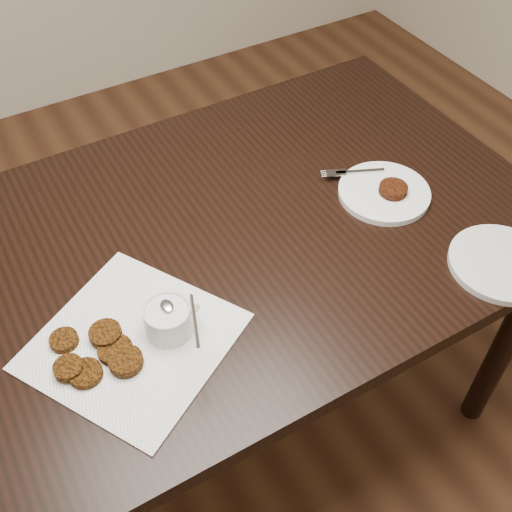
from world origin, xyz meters
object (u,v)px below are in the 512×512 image
Objects in this scene: napkin at (133,341)px; plate_empty at (501,263)px; table at (235,335)px; sauce_ramekin at (166,309)px; plate_with_patty at (385,190)px.

napkin is 0.73m from plate_empty.
table is 0.52m from sauce_ramekin.
plate_with_patty reaches higher than plate_empty.
sauce_ramekin is at bearing -8.70° from napkin.
plate_with_patty is (0.35, -0.07, 0.39)m from table.
plate_with_patty is at bearing -11.48° from table.
plate_with_patty is (0.57, 0.10, -0.05)m from sauce_ramekin.
napkin is 0.64m from plate_with_patty.
plate_with_patty is 0.98× the size of plate_empty.
sauce_ramekin is at bearing -141.81° from table.
sauce_ramekin is 0.58× the size of plate_empty.
plate_empty is at bearing -76.20° from plate_with_patty.
napkin is 1.53× the size of plate_empty.
sauce_ramekin is 0.58m from plate_with_patty.
table is 0.67m from plate_empty.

